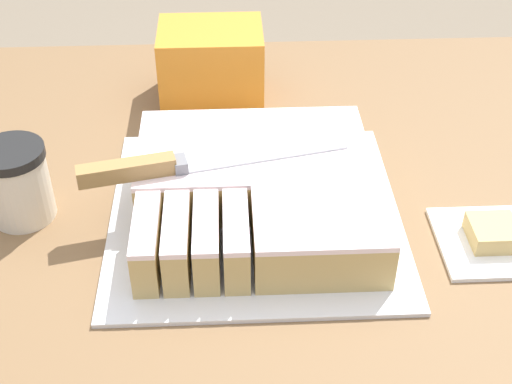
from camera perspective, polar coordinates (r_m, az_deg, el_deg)
name	(u,v)px	position (r m, az deg, el deg)	size (l,w,h in m)	color
cake_board	(256,214)	(0.92, 0.00, -1.77)	(0.37, 0.36, 0.01)	silver
cake	(258,190)	(0.90, 0.20, 0.14)	(0.30, 0.29, 0.07)	tan
knife	(160,166)	(0.87, -7.72, 2.04)	(0.34, 0.10, 0.02)	silver
coffee_cup	(17,183)	(0.94, -18.55, 0.71)	(0.08, 0.08, 0.10)	beige
paper_napkin	(490,242)	(0.92, 18.25, -3.80)	(0.13, 0.13, 0.01)	white
brownie	(493,233)	(0.91, 18.43, -3.10)	(0.06, 0.06, 0.02)	tan
storage_box	(211,64)	(1.14, -3.59, 10.21)	(0.16, 0.12, 0.12)	orange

